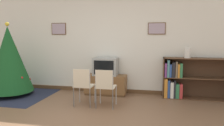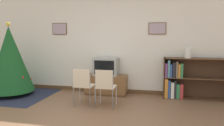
% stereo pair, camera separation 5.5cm
% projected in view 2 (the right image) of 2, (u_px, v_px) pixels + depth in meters
% --- Properties ---
extents(wall_back, '(9.03, 0.11, 2.70)m').
position_uv_depth(wall_back, '(109.00, 42.00, 5.80)').
color(wall_back, silver).
rests_on(wall_back, ground_plane).
extents(area_rug, '(2.02, 1.79, 0.01)m').
position_uv_depth(area_rug, '(12.00, 95.00, 5.63)').
color(area_rug, '#23283D').
rests_on(area_rug, ground_plane).
extents(christmas_tree, '(1.13, 1.13, 1.84)m').
position_uv_depth(christmas_tree, '(10.00, 59.00, 5.52)').
color(christmas_tree, maroon).
rests_on(christmas_tree, area_rug).
extents(tv_console, '(1.06, 0.44, 0.50)m').
position_uv_depth(tv_console, '(106.00, 85.00, 5.66)').
color(tv_console, brown).
rests_on(tv_console, ground_plane).
extents(television, '(0.61, 0.43, 0.45)m').
position_uv_depth(television, '(106.00, 66.00, 5.60)').
color(television, '#9E9E99').
rests_on(television, tv_console).
extents(folding_chair_left, '(0.40, 0.40, 0.82)m').
position_uv_depth(folding_chair_left, '(83.00, 85.00, 4.66)').
color(folding_chair_left, beige).
rests_on(folding_chair_left, ground_plane).
extents(folding_chair_right, '(0.40, 0.40, 0.82)m').
position_uv_depth(folding_chair_right, '(105.00, 86.00, 4.56)').
color(folding_chair_right, beige).
rests_on(folding_chair_right, ground_plane).
extents(bookshelf, '(1.69, 0.36, 0.99)m').
position_uv_depth(bookshelf, '(186.00, 79.00, 5.25)').
color(bookshelf, brown).
rests_on(bookshelf, ground_plane).
extents(vase, '(0.15, 0.15, 0.25)m').
position_uv_depth(vase, '(188.00, 53.00, 5.13)').
color(vase, silver).
rests_on(vase, bookshelf).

